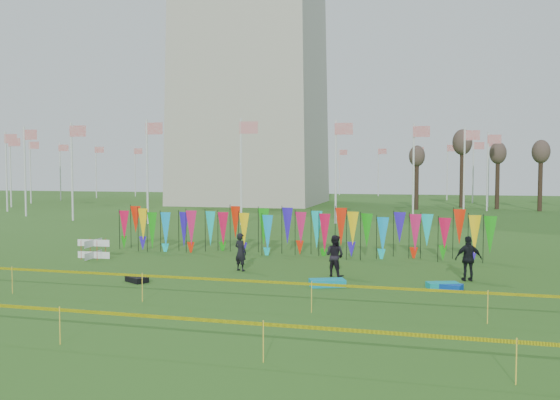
% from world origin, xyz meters
% --- Properties ---
extents(ground, '(160.00, 160.00, 0.00)m').
position_xyz_m(ground, '(0.00, 0.00, 0.00)').
color(ground, '#274B15').
rests_on(ground, ground).
extents(flagpole_ring, '(57.40, 56.16, 8.00)m').
position_xyz_m(flagpole_ring, '(-14.00, 48.00, 4.00)').
color(flagpole_ring, silver).
rests_on(flagpole_ring, ground).
extents(banner_row, '(18.64, 0.64, 2.15)m').
position_xyz_m(banner_row, '(0.28, 7.38, 1.27)').
color(banner_row, black).
rests_on(banner_row, ground).
extents(caution_tape_near, '(26.00, 0.02, 0.90)m').
position_xyz_m(caution_tape_near, '(-0.22, -2.98, 0.78)').
color(caution_tape_near, '#FFF905').
rests_on(caution_tape_near, ground).
extents(caution_tape_far, '(26.00, 0.02, 0.90)m').
position_xyz_m(caution_tape_far, '(-0.22, -7.24, 0.78)').
color(caution_tape_far, '#FFF905').
rests_on(caution_tape_far, ground).
extents(box_kite, '(0.81, 0.81, 0.90)m').
position_xyz_m(box_kite, '(-8.40, 4.07, 0.45)').
color(box_kite, red).
rests_on(box_kite, ground).
extents(person_left, '(0.68, 0.60, 1.54)m').
position_xyz_m(person_left, '(-0.84, 2.77, 0.77)').
color(person_left, black).
rests_on(person_left, ground).
extents(person_mid, '(0.90, 0.75, 1.59)m').
position_xyz_m(person_mid, '(3.03, 2.55, 0.80)').
color(person_mid, black).
rests_on(person_mid, ground).
extents(person_right, '(1.07, 0.76, 1.66)m').
position_xyz_m(person_right, '(7.94, 2.85, 0.83)').
color(person_right, black).
rests_on(person_right, ground).
extents(kite_bag_turquoise, '(1.37, 1.02, 0.25)m').
position_xyz_m(kite_bag_turquoise, '(3.05, 0.67, 0.12)').
color(kite_bag_turquoise, '#0C97B4').
rests_on(kite_bag_turquoise, ground).
extents(kite_bag_blue, '(1.08, 0.80, 0.20)m').
position_xyz_m(kite_bag_blue, '(7.12, 1.17, 0.10)').
color(kite_bag_blue, '#0B40B3').
rests_on(kite_bag_blue, ground).
extents(kite_bag_black, '(0.98, 0.85, 0.20)m').
position_xyz_m(kite_bag_black, '(-3.81, -0.28, 0.10)').
color(kite_bag_black, black).
rests_on(kite_bag_black, ground).
extents(kite_bag_teal, '(1.17, 0.81, 0.20)m').
position_xyz_m(kite_bag_teal, '(6.98, 1.31, 0.10)').
color(kite_bag_teal, '#0B9DA0').
rests_on(kite_bag_teal, ground).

